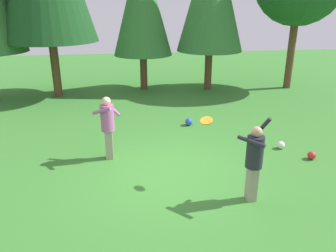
{
  "coord_description": "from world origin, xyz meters",
  "views": [
    {
      "loc": [
        -1.06,
        -7.04,
        3.86
      ],
      "look_at": [
        0.01,
        0.38,
        1.05
      ],
      "focal_mm": 35.52,
      "sensor_mm": 36.0,
      "label": 1
    }
  ],
  "objects_px": {
    "ball_red": "(312,155)",
    "person_thrower": "(254,157)",
    "tree_center": "(142,1)",
    "person_catcher": "(108,123)",
    "frisbee": "(206,121)",
    "ball_blue": "(189,122)",
    "ball_white": "(281,145)"
  },
  "relations": [
    {
      "from": "frisbee",
      "to": "ball_white",
      "type": "height_order",
      "value": "frisbee"
    },
    {
      "from": "person_thrower",
      "to": "person_catcher",
      "type": "bearing_deg",
      "value": 9.87
    },
    {
      "from": "person_thrower",
      "to": "ball_red",
      "type": "distance_m",
      "value": 2.9
    },
    {
      "from": "ball_red",
      "to": "ball_blue",
      "type": "bearing_deg",
      "value": 131.96
    },
    {
      "from": "ball_red",
      "to": "tree_center",
      "type": "bearing_deg",
      "value": 114.95
    },
    {
      "from": "person_thrower",
      "to": "ball_red",
      "type": "xyz_separation_m",
      "value": [
        2.28,
        1.57,
        -0.86
      ]
    },
    {
      "from": "person_thrower",
      "to": "ball_blue",
      "type": "height_order",
      "value": "person_thrower"
    },
    {
      "from": "frisbee",
      "to": "ball_red",
      "type": "height_order",
      "value": "frisbee"
    },
    {
      "from": "person_thrower",
      "to": "person_catcher",
      "type": "xyz_separation_m",
      "value": [
        -2.93,
        2.4,
        0.02
      ]
    },
    {
      "from": "person_thrower",
      "to": "person_catcher",
      "type": "relative_size",
      "value": 1.07
    },
    {
      "from": "ball_white",
      "to": "ball_blue",
      "type": "xyz_separation_m",
      "value": [
        -2.17,
        2.21,
        0.02
      ]
    },
    {
      "from": "ball_white",
      "to": "ball_red",
      "type": "bearing_deg",
      "value": -56.79
    },
    {
      "from": "ball_red",
      "to": "person_thrower",
      "type": "bearing_deg",
      "value": -145.43
    },
    {
      "from": "tree_center",
      "to": "ball_white",
      "type": "bearing_deg",
      "value": -65.96
    },
    {
      "from": "ball_red",
      "to": "ball_white",
      "type": "xyz_separation_m",
      "value": [
        -0.49,
        0.74,
        -0.0
      ]
    },
    {
      "from": "tree_center",
      "to": "person_catcher",
      "type": "bearing_deg",
      "value": -101.37
    },
    {
      "from": "person_catcher",
      "to": "person_thrower",
      "type": "bearing_deg",
      "value": -4.37
    },
    {
      "from": "person_thrower",
      "to": "person_catcher",
      "type": "height_order",
      "value": "person_thrower"
    },
    {
      "from": "person_thrower",
      "to": "ball_blue",
      "type": "relative_size",
      "value": 7.23
    },
    {
      "from": "ball_white",
      "to": "ball_blue",
      "type": "distance_m",
      "value": 3.1
    },
    {
      "from": "ball_red",
      "to": "tree_center",
      "type": "xyz_separation_m",
      "value": [
        -3.76,
        8.07,
        3.8
      ]
    },
    {
      "from": "ball_red",
      "to": "tree_center",
      "type": "relative_size",
      "value": 0.03
    },
    {
      "from": "ball_blue",
      "to": "ball_white",
      "type": "bearing_deg",
      "value": -45.53
    },
    {
      "from": "frisbee",
      "to": "ball_red",
      "type": "xyz_separation_m",
      "value": [
        3.05,
        0.69,
        -1.36
      ]
    },
    {
      "from": "ball_red",
      "to": "frisbee",
      "type": "bearing_deg",
      "value": -167.32
    },
    {
      "from": "ball_white",
      "to": "ball_blue",
      "type": "height_order",
      "value": "ball_blue"
    },
    {
      "from": "person_thrower",
      "to": "ball_red",
      "type": "relative_size",
      "value": 8.3
    },
    {
      "from": "frisbee",
      "to": "tree_center",
      "type": "bearing_deg",
      "value": 94.62
    },
    {
      "from": "frisbee",
      "to": "person_catcher",
      "type": "bearing_deg",
      "value": 145.1
    },
    {
      "from": "person_catcher",
      "to": "tree_center",
      "type": "height_order",
      "value": "tree_center"
    },
    {
      "from": "ball_red",
      "to": "tree_center",
      "type": "distance_m",
      "value": 9.68
    },
    {
      "from": "frisbee",
      "to": "ball_red",
      "type": "bearing_deg",
      "value": 12.68
    }
  ]
}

